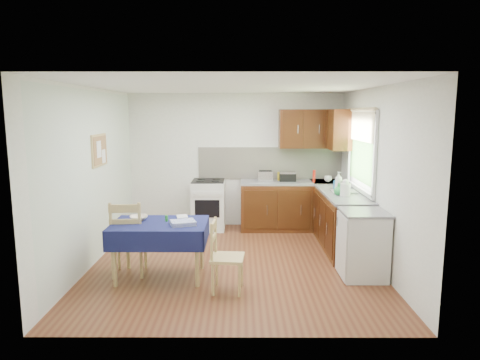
{
  "coord_description": "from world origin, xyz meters",
  "views": [
    {
      "loc": [
        0.11,
        -5.93,
        2.15
      ],
      "look_at": [
        0.09,
        0.18,
        1.18
      ],
      "focal_mm": 32.0,
      "sensor_mm": 36.0,
      "label": 1
    }
  ],
  "objects_px": {
    "toaster": "(265,176)",
    "kettle": "(345,189)",
    "dining_table": "(160,231)",
    "chair_far": "(128,236)",
    "sandwich_press": "(287,176)",
    "dish_rack": "(344,191)",
    "chair_near": "(224,254)"
  },
  "relations": [
    {
      "from": "toaster",
      "to": "kettle",
      "type": "distance_m",
      "value": 1.79
    },
    {
      "from": "dining_table",
      "to": "kettle",
      "type": "relative_size",
      "value": 4.75
    },
    {
      "from": "toaster",
      "to": "dish_rack",
      "type": "relative_size",
      "value": 0.7
    },
    {
      "from": "chair_near",
      "to": "sandwich_press",
      "type": "relative_size",
      "value": 2.96
    },
    {
      "from": "dining_table",
      "to": "dish_rack",
      "type": "xyz_separation_m",
      "value": [
        2.68,
        1.28,
        0.29
      ]
    },
    {
      "from": "kettle",
      "to": "dining_table",
      "type": "bearing_deg",
      "value": -159.71
    },
    {
      "from": "dining_table",
      "to": "chair_near",
      "type": "bearing_deg",
      "value": -28.38
    },
    {
      "from": "dish_rack",
      "to": "kettle",
      "type": "xyz_separation_m",
      "value": [
        -0.06,
        -0.31,
        0.09
      ]
    },
    {
      "from": "toaster",
      "to": "dining_table",
      "type": "bearing_deg",
      "value": -138.99
    },
    {
      "from": "toaster",
      "to": "kettle",
      "type": "bearing_deg",
      "value": -67.46
    },
    {
      "from": "dish_rack",
      "to": "toaster",
      "type": "bearing_deg",
      "value": 145.93
    },
    {
      "from": "sandwich_press",
      "to": "kettle",
      "type": "relative_size",
      "value": 1.15
    },
    {
      "from": "chair_near",
      "to": "chair_far",
      "type": "bearing_deg",
      "value": 73.47
    },
    {
      "from": "chair_near",
      "to": "kettle",
      "type": "relative_size",
      "value": 3.42
    },
    {
      "from": "chair_near",
      "to": "kettle",
      "type": "distance_m",
      "value": 2.33
    },
    {
      "from": "chair_far",
      "to": "dish_rack",
      "type": "height_order",
      "value": "dish_rack"
    },
    {
      "from": "sandwich_press",
      "to": "dish_rack",
      "type": "distance_m",
      "value": 1.37
    },
    {
      "from": "dining_table",
      "to": "chair_far",
      "type": "bearing_deg",
      "value": 169.23
    },
    {
      "from": "chair_far",
      "to": "dish_rack",
      "type": "bearing_deg",
      "value": -162.73
    },
    {
      "from": "chair_near",
      "to": "toaster",
      "type": "distance_m",
      "value": 2.91
    },
    {
      "from": "chair_far",
      "to": "chair_near",
      "type": "height_order",
      "value": "chair_far"
    },
    {
      "from": "toaster",
      "to": "kettle",
      "type": "height_order",
      "value": "kettle"
    },
    {
      "from": "sandwich_press",
      "to": "dining_table",
      "type": "bearing_deg",
      "value": -141.28
    },
    {
      "from": "sandwich_press",
      "to": "toaster",
      "type": "bearing_deg",
      "value": 174.38
    },
    {
      "from": "toaster",
      "to": "kettle",
      "type": "xyz_separation_m",
      "value": [
        1.13,
        -1.39,
        0.02
      ]
    },
    {
      "from": "chair_far",
      "to": "dish_rack",
      "type": "distance_m",
      "value": 3.36
    },
    {
      "from": "dish_rack",
      "to": "chair_near",
      "type": "bearing_deg",
      "value": -128.74
    },
    {
      "from": "dining_table",
      "to": "chair_far",
      "type": "height_order",
      "value": "chair_far"
    },
    {
      "from": "dining_table",
      "to": "sandwich_press",
      "type": "xyz_separation_m",
      "value": [
        1.9,
        2.41,
        0.35
      ]
    },
    {
      "from": "sandwich_press",
      "to": "dish_rack",
      "type": "xyz_separation_m",
      "value": [
        0.78,
        -1.13,
        -0.06
      ]
    },
    {
      "from": "toaster",
      "to": "dish_rack",
      "type": "bearing_deg",
      "value": -58.83
    },
    {
      "from": "dining_table",
      "to": "dish_rack",
      "type": "distance_m",
      "value": 2.98
    }
  ]
}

